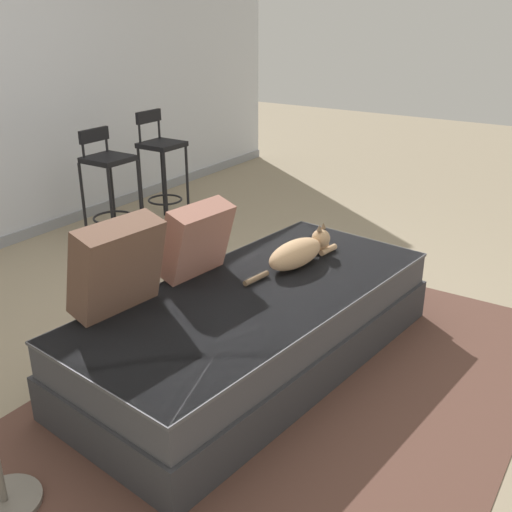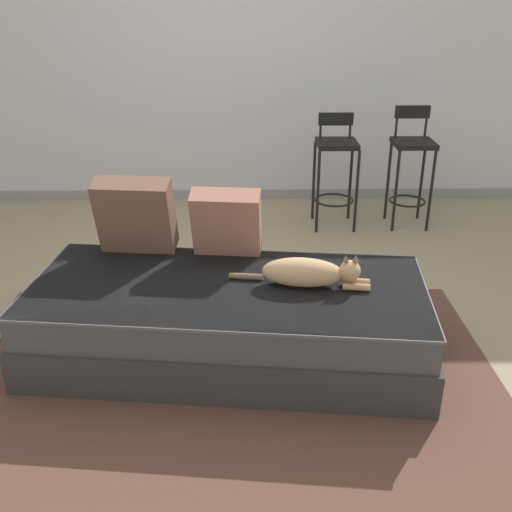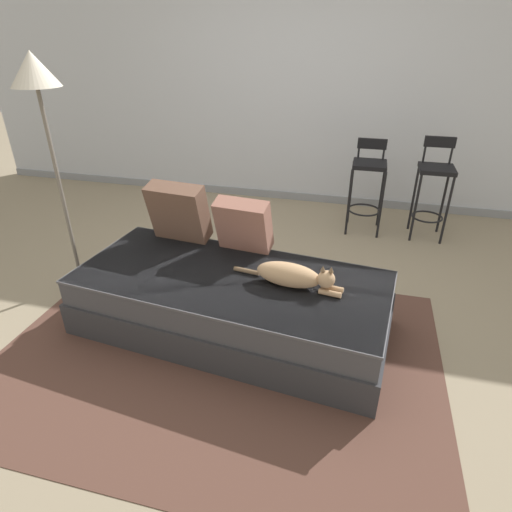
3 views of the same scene
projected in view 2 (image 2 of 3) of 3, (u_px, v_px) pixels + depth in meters
The scene contains 10 objects.
ground_plane at pixel (231, 316), 3.67m from camera, with size 16.00×16.00×0.00m, color gray.
wall_back_panel at pixel (233, 54), 5.17m from camera, with size 8.00×0.10×2.60m, color silver.
wall_baseboard_trim at pixel (235, 194), 5.64m from camera, with size 8.00×0.02×0.09m, color gray.
area_rug at pixel (228, 385), 3.03m from camera, with size 2.80×2.04×0.01m, color brown.
couch at pixel (228, 319), 3.21m from camera, with size 2.19×1.17×0.42m.
throw_pillow_corner at pixel (136, 215), 3.42m from camera, with size 0.46×0.30×0.46m.
throw_pillow_middle at pixel (227, 222), 3.38m from camera, with size 0.41×0.29×0.41m.
cat at pixel (308, 272), 3.09m from camera, with size 0.74×0.23×0.19m.
bar_stool_near_window at pixel (336, 162), 4.84m from camera, with size 0.33×0.33×0.91m.
bar_stool_by_doorway at pixel (411, 160), 4.84m from camera, with size 0.32×0.32×0.97m.
Camera 2 is at (0.10, -3.18, 1.86)m, focal length 42.00 mm.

